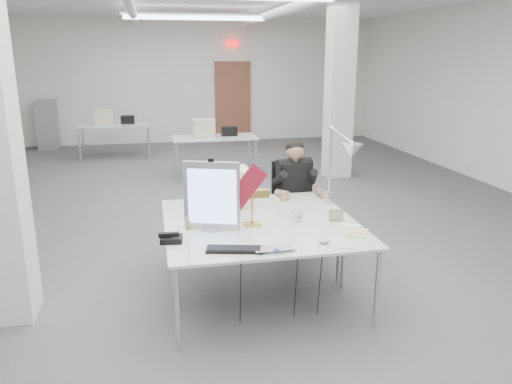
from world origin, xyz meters
TOP-DOWN VIEW (x-y plane):
  - room_shell at (0.04, 0.13)m, footprint 10.04×14.04m
  - desk_main at (0.00, -2.50)m, footprint 1.80×0.90m
  - desk_second at (0.00, -1.60)m, footprint 1.80×0.90m
  - bg_desk_a at (0.20, 3.00)m, footprint 1.60×0.80m
  - bg_desk_b at (-1.80, 5.20)m, footprint 1.60×0.80m
  - filing_cabinet at (-3.50, 6.65)m, footprint 0.45×0.55m
  - office_chair at (0.63, -0.98)m, footprint 0.57×0.57m
  - seated_person at (0.63, -1.03)m, footprint 0.63×0.74m
  - monitor at (-0.47, -2.18)m, footprint 0.50×0.21m
  - pennant at (-0.17, -2.21)m, footprint 0.42×0.06m
  - keyboard at (-0.36, -2.73)m, footprint 0.48×0.26m
  - laptop at (-0.04, -2.85)m, footprint 0.35×0.23m
  - mouse at (0.40, -2.73)m, footprint 0.10×0.07m
  - bankers_lamp at (-0.09, -2.14)m, footprint 0.31×0.14m
  - desk_phone at (-0.85, -2.42)m, footprint 0.20×0.19m
  - picture_frame_left at (-0.63, -2.11)m, footprint 0.15×0.10m
  - picture_frame_right at (0.71, -2.18)m, footprint 0.14×0.07m
  - desk_clock at (0.36, -2.13)m, footprint 0.09×0.03m
  - paper_stack_a at (0.52, -2.74)m, footprint 0.21×0.29m
  - paper_stack_b at (0.78, -2.54)m, footprint 0.28×0.30m
  - paper_stack_c at (0.79, -2.35)m, footprint 0.23×0.22m
  - beige_monitor at (-0.20, -1.48)m, footprint 0.43×0.40m
  - architect_lamp at (0.85, -1.86)m, footprint 0.45×0.68m

SIDE VIEW (x-z plane):
  - office_chair at x=0.63m, z-range 0.00..1.00m
  - filing_cabinet at x=-3.50m, z-range 0.00..1.20m
  - desk_main at x=0.00m, z-range 0.73..0.75m
  - desk_second at x=0.00m, z-range 0.73..0.75m
  - bg_desk_a at x=0.20m, z-range 0.73..0.75m
  - bg_desk_b at x=-1.80m, z-range 0.73..0.75m
  - paper_stack_a at x=0.52m, z-range 0.76..0.76m
  - paper_stack_c at x=0.79m, z-range 0.76..0.76m
  - paper_stack_b at x=0.78m, z-range 0.76..0.76m
  - keyboard at x=-0.36m, z-range 0.76..0.78m
  - laptop at x=-0.04m, z-range 0.76..0.78m
  - mouse at x=0.40m, z-range 0.76..0.79m
  - desk_phone at x=-0.85m, z-range 0.76..0.80m
  - desk_clock at x=0.36m, z-range 0.76..0.85m
  - picture_frame_right at x=0.71m, z-range 0.75..0.86m
  - picture_frame_left at x=-0.63m, z-range 0.75..0.87m
  - seated_person at x=0.63m, z-range 0.41..1.39m
  - bankers_lamp at x=-0.09m, z-range 0.76..1.10m
  - beige_monitor at x=-0.20m, z-range 0.75..1.15m
  - monitor at x=-0.47m, z-range 0.76..1.38m
  - pennant at x=-0.17m, z-range 0.91..1.36m
  - architect_lamp at x=0.85m, z-range 0.76..1.58m
  - room_shell at x=0.04m, z-range 0.07..3.31m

